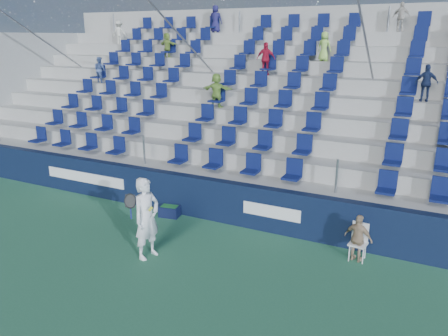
{
  "coord_description": "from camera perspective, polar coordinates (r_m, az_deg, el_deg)",
  "views": [
    {
      "loc": [
        5.16,
        -7.1,
        5.05
      ],
      "look_at": [
        0.2,
        2.8,
        1.7
      ],
      "focal_mm": 35.0,
      "sensor_mm": 36.0,
      "label": 1
    }
  ],
  "objects": [
    {
      "name": "grandstand",
      "position": [
        16.45,
        7.93,
        6.46
      ],
      "size": [
        24.0,
        8.17,
        6.63
      ],
      "color": "#9F9F9A",
      "rests_on": "ground"
    },
    {
      "name": "line_judge_chair",
      "position": [
        10.83,
        17.23,
        -8.8
      ],
      "size": [
        0.43,
        0.44,
        0.88
      ],
      "color": "white",
      "rests_on": "ground"
    },
    {
      "name": "tennis_player",
      "position": [
        10.39,
        -10.07,
        -6.48
      ],
      "size": [
        0.7,
        0.8,
        1.97
      ],
      "color": "white",
      "rests_on": "ground"
    },
    {
      "name": "sponsor_wall",
      "position": [
        12.3,
        -0.09,
        -4.37
      ],
      "size": [
        24.0,
        0.32,
        1.2
      ],
      "color": "#0D1833",
      "rests_on": "ground"
    },
    {
      "name": "ball_bin",
      "position": [
        12.88,
        -7.12,
        -5.55
      ],
      "size": [
        0.63,
        0.47,
        0.32
      ],
      "color": "black",
      "rests_on": "ground"
    },
    {
      "name": "line_judge",
      "position": [
        10.67,
        17.13,
        -8.77
      ],
      "size": [
        0.72,
        0.44,
        1.15
      ],
      "primitive_type": "imported",
      "rotation": [
        0.0,
        0.0,
        2.89
      ],
      "color": "tan",
      "rests_on": "ground"
    },
    {
      "name": "ground",
      "position": [
        10.12,
        -8.36,
        -13.28
      ],
      "size": [
        70.0,
        70.0,
        0.0
      ],
      "primitive_type": "plane",
      "color": "#2D6A4A",
      "rests_on": "ground"
    }
  ]
}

